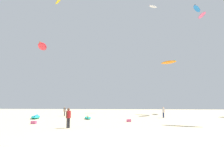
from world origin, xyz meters
The scene contains 14 objects.
ground_plane centered at (0.00, 0.00, 0.00)m, with size 120.00×120.00×0.00m, color beige.
person_foreground centered at (-3.16, 6.19, 1.05)m, with size 0.41×0.53×1.80m.
person_midground centered at (-8.75, 22.81, 0.91)m, with size 0.35×0.51×1.56m.
person_left centered at (7.30, 20.31, 0.93)m, with size 0.36×0.49×1.60m.
kite_grounded_near centered at (-11.22, 17.24, 0.24)m, with size 2.47×4.40×0.50m.
kite_grounded_mid centered at (-3.59, 17.10, 0.18)m, with size 1.61×3.26×0.40m.
cooler_box centered at (2.21, 12.94, 0.16)m, with size 0.56×0.36×0.32m, color #E5598C.
gear_bag centered at (-7.94, 9.55, 0.16)m, with size 0.56×0.36×0.32m, color #E5598C.
kite_aloft_0 centered at (-9.61, 20.54, 19.48)m, with size 2.51×2.95×0.78m.
kite_aloft_1 centered at (16.43, 31.30, 21.80)m, with size 2.84×4.05×0.57m.
kite_aloft_4 centered at (8.39, 41.06, 27.10)m, with size 2.46×1.88×0.48m.
kite_aloft_5 centered at (19.20, 36.80, 22.54)m, with size 1.21×4.04×0.47m.
kite_aloft_7 centered at (-9.35, 14.16, 9.79)m, with size 1.73×3.70×0.82m.
kite_aloft_8 centered at (10.15, 30.95, 10.42)m, with size 3.34×3.34×0.69m.
Camera 1 is at (2.59, -13.31, 2.30)m, focal length 34.71 mm.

